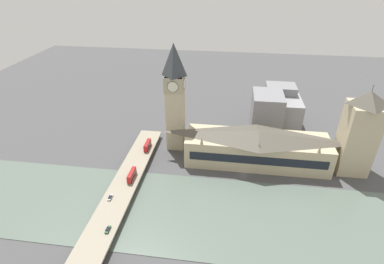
{
  "coord_description": "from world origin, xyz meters",
  "views": [
    {
      "loc": [
        -155.72,
        11.79,
        120.0
      ],
      "look_at": [
        21.49,
        36.25,
        17.18
      ],
      "focal_mm": 28.0,
      "sensor_mm": 36.0,
      "label": 1
    }
  ],
  "objects_px": {
    "parliament_hall": "(257,147)",
    "double_decker_bus_lead": "(132,175)",
    "clock_tower": "(175,96)",
    "road_bridge": "(117,200)",
    "car_southbound_mid": "(108,229)",
    "car_southbound_lead": "(110,197)",
    "victoria_tower": "(359,133)",
    "double_decker_bus_mid": "(147,145)"
  },
  "relations": [
    {
      "from": "parliament_hall",
      "to": "double_decker_bus_lead",
      "type": "bearing_deg",
      "value": 114.51
    },
    {
      "from": "clock_tower",
      "to": "double_decker_bus_lead",
      "type": "height_order",
      "value": "clock_tower"
    },
    {
      "from": "road_bridge",
      "to": "car_southbound_mid",
      "type": "bearing_deg",
      "value": -169.99
    },
    {
      "from": "double_decker_bus_lead",
      "to": "car_southbound_mid",
      "type": "xyz_separation_m",
      "value": [
        -40.78,
        -0.73,
        -2.07
      ]
    },
    {
      "from": "road_bridge",
      "to": "car_southbound_lead",
      "type": "height_order",
      "value": "car_southbound_lead"
    },
    {
      "from": "clock_tower",
      "to": "car_southbound_lead",
      "type": "bearing_deg",
      "value": 158.84
    },
    {
      "from": "clock_tower",
      "to": "victoria_tower",
      "type": "relative_size",
      "value": 1.28
    },
    {
      "from": "road_bridge",
      "to": "double_decker_bus_lead",
      "type": "relative_size",
      "value": 13.28
    },
    {
      "from": "clock_tower",
      "to": "car_southbound_lead",
      "type": "xyz_separation_m",
      "value": [
        -65.63,
        25.4,
        -34.71
      ]
    },
    {
      "from": "double_decker_bus_lead",
      "to": "car_southbound_mid",
      "type": "height_order",
      "value": "double_decker_bus_lead"
    },
    {
      "from": "clock_tower",
      "to": "car_southbound_mid",
      "type": "bearing_deg",
      "value": 168.38
    },
    {
      "from": "road_bridge",
      "to": "double_decker_bus_lead",
      "type": "distance_m",
      "value": 19.23
    },
    {
      "from": "parliament_hall",
      "to": "double_decker_bus_mid",
      "type": "distance_m",
      "value": 75.33
    },
    {
      "from": "road_bridge",
      "to": "parliament_hall",
      "type": "bearing_deg",
      "value": -56.04
    },
    {
      "from": "parliament_hall",
      "to": "double_decker_bus_lead",
      "type": "xyz_separation_m",
      "value": [
        -34.51,
        75.71,
        -4.73
      ]
    },
    {
      "from": "parliament_hall",
      "to": "road_bridge",
      "type": "height_order",
      "value": "parliament_hall"
    },
    {
      "from": "parliament_hall",
      "to": "double_decker_bus_mid",
      "type": "xyz_separation_m",
      "value": [
        -0.4,
        75.18,
        -4.75
      ]
    },
    {
      "from": "car_southbound_lead",
      "to": "car_southbound_mid",
      "type": "xyz_separation_m",
      "value": [
        -22.08,
        -7.36,
        0.0
      ]
    },
    {
      "from": "parliament_hall",
      "to": "double_decker_bus_mid",
      "type": "bearing_deg",
      "value": 90.3
    },
    {
      "from": "road_bridge",
      "to": "double_decker_bus_lead",
      "type": "bearing_deg",
      "value": -9.71
    },
    {
      "from": "double_decker_bus_lead",
      "to": "victoria_tower",
      "type": "bearing_deg",
      "value": -75.74
    },
    {
      "from": "clock_tower",
      "to": "double_decker_bus_mid",
      "type": "height_order",
      "value": "clock_tower"
    },
    {
      "from": "road_bridge",
      "to": "double_decker_bus_mid",
      "type": "distance_m",
      "value": 52.98
    },
    {
      "from": "victoria_tower",
      "to": "car_southbound_mid",
      "type": "height_order",
      "value": "victoria_tower"
    },
    {
      "from": "parliament_hall",
      "to": "car_southbound_lead",
      "type": "height_order",
      "value": "parliament_hall"
    },
    {
      "from": "clock_tower",
      "to": "car_southbound_lead",
      "type": "relative_size",
      "value": 16.24
    },
    {
      "from": "double_decker_bus_lead",
      "to": "car_southbound_lead",
      "type": "xyz_separation_m",
      "value": [
        -18.7,
        6.63,
        -2.08
      ]
    },
    {
      "from": "victoria_tower",
      "to": "double_decker_bus_lead",
      "type": "distance_m",
      "value": 141.82
    },
    {
      "from": "parliament_hall",
      "to": "car_southbound_lead",
      "type": "xyz_separation_m",
      "value": [
        -53.21,
        82.34,
        -6.8
      ]
    },
    {
      "from": "clock_tower",
      "to": "road_bridge",
      "type": "distance_m",
      "value": 78.06
    },
    {
      "from": "car_southbound_lead",
      "to": "car_southbound_mid",
      "type": "height_order",
      "value": "car_southbound_lead"
    },
    {
      "from": "victoria_tower",
      "to": "double_decker_bus_lead",
      "type": "xyz_separation_m",
      "value": [
        -34.57,
        136.03,
        -20.28
      ]
    },
    {
      "from": "double_decker_bus_lead",
      "to": "parliament_hall",
      "type": "bearing_deg",
      "value": -65.49
    },
    {
      "from": "parliament_hall",
      "to": "double_decker_bus_lead",
      "type": "height_order",
      "value": "parliament_hall"
    },
    {
      "from": "double_decker_bus_lead",
      "to": "car_southbound_lead",
      "type": "height_order",
      "value": "double_decker_bus_lead"
    },
    {
      "from": "clock_tower",
      "to": "road_bridge",
      "type": "bearing_deg",
      "value": 161.48
    },
    {
      "from": "parliament_hall",
      "to": "double_decker_bus_mid",
      "type": "relative_size",
      "value": 8.16
    },
    {
      "from": "car_southbound_lead",
      "to": "victoria_tower",
      "type": "bearing_deg",
      "value": -69.52
    },
    {
      "from": "victoria_tower",
      "to": "double_decker_bus_mid",
      "type": "bearing_deg",
      "value": 90.19
    },
    {
      "from": "car_southbound_lead",
      "to": "car_southbound_mid",
      "type": "relative_size",
      "value": 1.0
    },
    {
      "from": "double_decker_bus_mid",
      "to": "car_southbound_lead",
      "type": "bearing_deg",
      "value": 172.28
    },
    {
      "from": "parliament_hall",
      "to": "clock_tower",
      "type": "height_order",
      "value": "clock_tower"
    }
  ]
}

